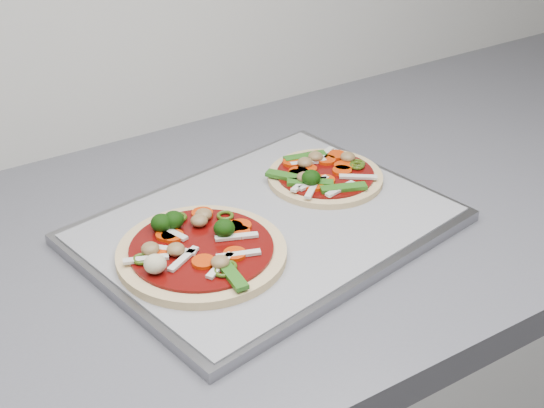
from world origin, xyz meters
TOP-DOWN VIEW (x-y plane):
  - countertop at (0.00, 1.30)m, footprint 3.60×0.60m
  - baking_tray at (-0.11, 1.28)m, footprint 0.46×0.37m
  - parchment at (-0.11, 1.28)m, footprint 0.44×0.36m
  - pizza_left at (-0.21, 1.25)m, footprint 0.22×0.22m
  - pizza_right at (0.00, 1.32)m, footprint 0.19×0.19m

SIDE VIEW (x-z plane):
  - countertop at x=0.00m, z-range 0.86..0.90m
  - baking_tray at x=-0.11m, z-range 0.90..0.91m
  - parchment at x=-0.11m, z-range 0.91..0.92m
  - pizza_right at x=0.00m, z-range 0.91..0.94m
  - pizza_left at x=-0.21m, z-range 0.91..0.94m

